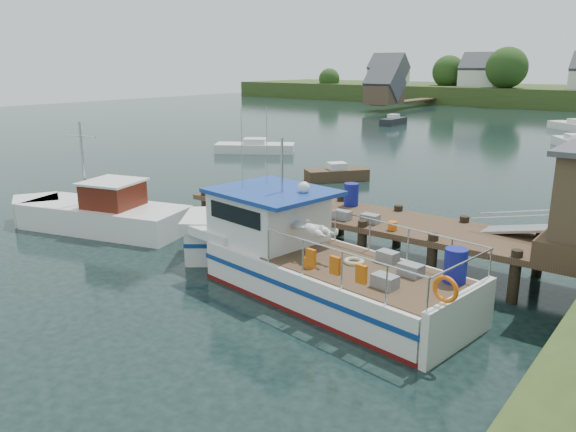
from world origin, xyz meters
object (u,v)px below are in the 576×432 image
Objects in this scene: moored_b at (574,143)px; moored_rowboat at (337,174)px; lobster_boat at (299,256)px; work_boat at (97,213)px; moored_e at (393,121)px; moored_a at (255,147)px; dock at (516,216)px.

moored_rowboat is at bearing -88.13° from moored_b.
moored_rowboat is (-7.89, 14.36, -0.58)m from lobster_boat.
moored_rowboat is at bearing 64.53° from work_boat.
moored_b is at bearing 47.52° from moored_rowboat.
moored_rowboat is at bearing -81.26° from moored_e.
moored_b is (0.28, 37.08, -0.56)m from lobster_boat.
moored_a is (-10.76, 5.10, 0.02)m from moored_rowboat.
dock is at bearing -61.10° from moored_rowboat.
dock is at bearing -60.05° from moored_b.
work_boat is (-10.35, -0.12, -0.28)m from lobster_boat.
moored_a is at bearing 131.94° from moored_rowboat.
moored_b is at bearing 98.30° from dock.
moored_b is (8.17, 22.71, 0.03)m from moored_rowboat.
dock is 28.35m from moored_a.
lobster_boat is at bearing -78.79° from moored_e.
moored_rowboat is 0.84× the size of moored_e.
moored_rowboat is 0.60× the size of moored_a.
dock is 2.71× the size of moored_a.
dock is 1.48× the size of lobster_boat.
dock is 1.98× the size of work_boat.
work_boat is 45.26m from moored_e.
moored_e is (-11.73, 29.82, 0.04)m from moored_rowboat.
moored_b reaches higher than moored_rowboat.
lobster_boat reaches higher than dock.
dock is at bearing -71.09° from moored_e.
moored_e is (-9.26, 44.30, -0.26)m from work_boat.
dock reaches higher than moored_rowboat.
lobster_boat is 26.96m from moored_a.
lobster_boat is at bearing -15.15° from work_boat.
moored_e reaches higher than moored_b.
lobster_boat reaches higher than moored_b.
work_boat is at bearing -84.30° from moored_b.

